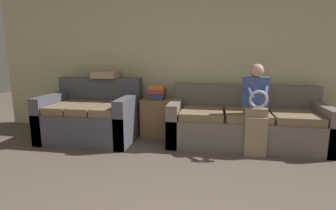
% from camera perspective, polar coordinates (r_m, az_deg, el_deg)
% --- Properties ---
extents(wall_back, '(7.24, 0.06, 2.55)m').
position_cam_1_polar(wall_back, '(4.46, 7.18, 10.25)').
color(wall_back, beige).
rests_on(wall_back, ground_plane).
extents(couch_main, '(2.25, 0.94, 0.85)m').
position_cam_1_polar(couch_main, '(4.11, 16.41, -3.84)').
color(couch_main, '#70665B').
rests_on(couch_main, ground_plane).
extents(couch_side, '(1.41, 1.00, 0.94)m').
position_cam_1_polar(couch_side, '(4.34, -16.13, -2.63)').
color(couch_side, '#4C4C56').
rests_on(couch_side, ground_plane).
extents(child_left_seated, '(0.34, 0.38, 1.20)m').
position_cam_1_polar(child_left_seated, '(3.67, 18.55, -0.10)').
color(child_left_seated, gray).
rests_on(child_left_seated, ground_plane).
extents(side_shelf, '(0.48, 0.50, 0.60)m').
position_cam_1_polar(side_shelf, '(4.37, -2.42, -2.47)').
color(side_shelf, olive).
rests_on(side_shelf, ground_plane).
extents(book_stack, '(0.25, 0.32, 0.22)m').
position_cam_1_polar(book_stack, '(4.29, -2.31, 2.79)').
color(book_stack, '#4C4C56').
rests_on(book_stack, side_shelf).
extents(throw_pillow, '(0.39, 0.39, 0.10)m').
position_cam_1_polar(throw_pillow, '(4.51, -13.27, 6.46)').
color(throw_pillow, tan).
rests_on(throw_pillow, couch_side).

